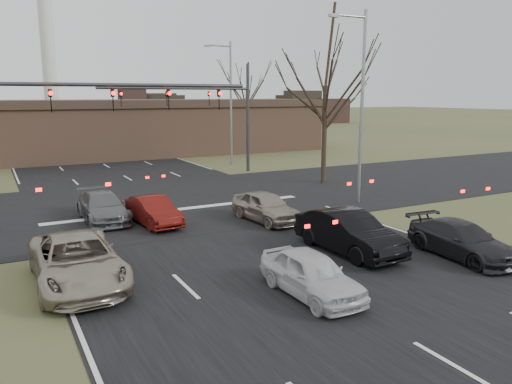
# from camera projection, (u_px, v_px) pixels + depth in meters

# --- Properties ---
(ground) EXTENTS (360.00, 360.00, 0.00)m
(ground) POSITION_uv_depth(u_px,v_px,m) (338.00, 300.00, 14.21)
(ground) COLOR #424D29
(ground) RESTS_ON ground
(road_main) EXTENTS (14.00, 300.00, 0.02)m
(road_main) POSITION_uv_depth(u_px,v_px,m) (60.00, 139.00, 66.08)
(road_main) COLOR black
(road_main) RESTS_ON ground
(road_cross) EXTENTS (200.00, 14.00, 0.02)m
(road_cross) POSITION_uv_depth(u_px,v_px,m) (169.00, 202.00, 27.17)
(road_cross) COLOR black
(road_cross) RESTS_ON ground
(building) EXTENTS (42.40, 10.40, 5.30)m
(building) POSITION_uv_depth(u_px,v_px,m) (110.00, 128.00, 47.48)
(building) COLOR #886249
(building) RESTS_ON ground
(mast_arm_near) EXTENTS (12.12, 0.24, 8.00)m
(mast_arm_near) POSITION_uv_depth(u_px,v_px,m) (66.00, 110.00, 22.05)
(mast_arm_near) COLOR #383A3D
(mast_arm_near) RESTS_ON ground
(mast_arm_far) EXTENTS (11.12, 0.24, 8.00)m
(mast_arm_far) POSITION_uv_depth(u_px,v_px,m) (213.00, 105.00, 36.01)
(mast_arm_far) COLOR #383A3D
(mast_arm_far) RESTS_ON ground
(streetlight_right_near) EXTENTS (2.34, 0.25, 10.00)m
(streetlight_right_near) POSITION_uv_depth(u_px,v_px,m) (360.00, 98.00, 25.89)
(streetlight_right_near) COLOR gray
(streetlight_right_near) RESTS_ON ground
(streetlight_right_far) EXTENTS (2.34, 0.25, 10.00)m
(streetlight_right_far) POSITION_uv_depth(u_px,v_px,m) (229.00, 97.00, 40.82)
(streetlight_right_far) COLOR gray
(streetlight_right_far) RESTS_ON ground
(tree_right_near) EXTENTS (6.90, 6.90, 11.50)m
(tree_right_near) POSITION_uv_depth(u_px,v_px,m) (327.00, 44.00, 31.46)
(tree_right_near) COLOR black
(tree_right_near) RESTS_ON ground
(tree_right_far) EXTENTS (5.40, 5.40, 9.00)m
(tree_right_far) POSITION_uv_depth(u_px,v_px,m) (246.00, 83.00, 50.11)
(tree_right_far) COLOR black
(tree_right_far) RESTS_ON ground
(car_silver_suv) EXTENTS (2.53, 5.44, 1.51)m
(car_silver_suv) POSITION_uv_depth(u_px,v_px,m) (77.00, 261.00, 15.25)
(car_silver_suv) COLOR #A29683
(car_silver_suv) RESTS_ON ground
(car_white_sedan) EXTENTS (1.61, 3.89, 1.32)m
(car_white_sedan) POSITION_uv_depth(u_px,v_px,m) (311.00, 274.00, 14.43)
(car_white_sedan) COLOR silver
(car_white_sedan) RESTS_ON ground
(car_black_hatch) EXTENTS (1.79, 4.74, 1.55)m
(car_black_hatch) POSITION_uv_depth(u_px,v_px,m) (348.00, 232.00, 18.36)
(car_black_hatch) COLOR black
(car_black_hatch) RESTS_ON ground
(car_charcoal_sedan) EXTENTS (2.10, 4.49, 1.27)m
(car_charcoal_sedan) POSITION_uv_depth(u_px,v_px,m) (462.00, 240.00, 17.86)
(car_charcoal_sedan) COLOR black
(car_charcoal_sedan) RESTS_ON ground
(car_grey_ahead) EXTENTS (1.85, 4.55, 1.32)m
(car_grey_ahead) POSITION_uv_depth(u_px,v_px,m) (103.00, 207.00, 23.03)
(car_grey_ahead) COLOR slate
(car_grey_ahead) RESTS_ON ground
(car_red_ahead) EXTENTS (1.69, 3.98, 1.28)m
(car_red_ahead) POSITION_uv_depth(u_px,v_px,m) (153.00, 211.00, 22.36)
(car_red_ahead) COLOR #5C110D
(car_red_ahead) RESTS_ON ground
(car_silver_ahead) EXTENTS (1.96, 4.20, 1.39)m
(car_silver_ahead) POSITION_uv_depth(u_px,v_px,m) (266.00, 207.00, 22.95)
(car_silver_ahead) COLOR gray
(car_silver_ahead) RESTS_ON ground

